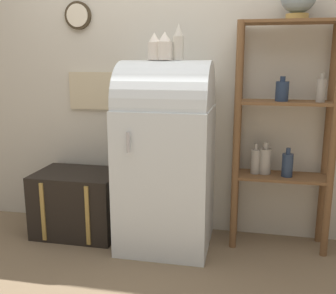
{
  "coord_description": "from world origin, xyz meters",
  "views": [
    {
      "loc": [
        0.59,
        -2.49,
        1.38
      ],
      "look_at": [
        0.01,
        0.24,
        0.75
      ],
      "focal_mm": 42.0,
      "sensor_mm": 36.0,
      "label": 1
    }
  ],
  "objects": [
    {
      "name": "vase_center",
      "position": [
        -0.01,
        0.22,
        1.46
      ],
      "size": [
        0.1,
        0.1,
        0.19
      ],
      "color": "silver",
      "rests_on": "refrigerator"
    },
    {
      "name": "ground_plane",
      "position": [
        0.0,
        0.0,
        0.0
      ],
      "size": [
        12.0,
        12.0,
        0.0
      ],
      "primitive_type": "plane",
      "color": "#7A664C"
    },
    {
      "name": "refrigerator",
      "position": [
        -0.0,
        0.24,
        0.71
      ],
      "size": [
        0.66,
        0.66,
        1.37
      ],
      "color": "silver",
      "rests_on": "ground_plane"
    },
    {
      "name": "vase_right",
      "position": [
        0.09,
        0.25,
        1.49
      ],
      "size": [
        0.08,
        0.08,
        0.25
      ],
      "color": "beige",
      "rests_on": "refrigerator"
    },
    {
      "name": "wall_back",
      "position": [
        -0.0,
        0.57,
        1.35
      ],
      "size": [
        7.0,
        0.09,
        2.7
      ],
      "color": "beige",
      "rests_on": "ground_plane"
    },
    {
      "name": "shelf_unit",
      "position": [
        0.82,
        0.39,
        0.9
      ],
      "size": [
        0.7,
        0.28,
        1.64
      ],
      "color": "brown",
      "rests_on": "ground_plane"
    },
    {
      "name": "vase_left",
      "position": [
        -0.08,
        0.23,
        1.46
      ],
      "size": [
        0.09,
        0.09,
        0.19
      ],
      "color": "silver",
      "rests_on": "refrigerator"
    },
    {
      "name": "suitcase_trunk",
      "position": [
        -0.73,
        0.28,
        0.25
      ],
      "size": [
        0.65,
        0.48,
        0.51
      ],
      "color": "black",
      "rests_on": "ground_plane"
    }
  ]
}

